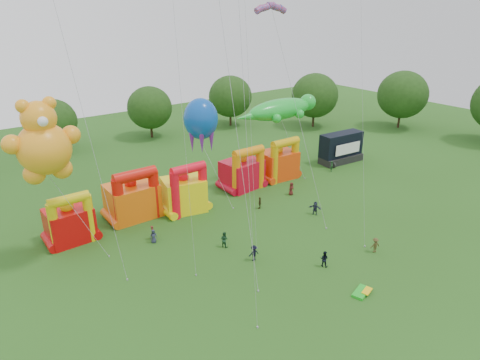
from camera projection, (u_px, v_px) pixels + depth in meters
ground at (370, 320)px, 34.47m from camera, size 160.00×160.00×0.00m
tree_ring at (362, 255)px, 31.88m from camera, size 126.35×128.48×12.07m
bouncy_castle_0 at (70, 222)px, 45.09m from camera, size 4.68×3.81×5.79m
bouncy_castle_1 at (133, 198)px, 50.10m from camera, size 5.61×4.51×6.43m
bouncy_castle_2 at (185, 192)px, 51.73m from camera, size 5.56×4.82×6.38m
bouncy_castle_3 at (243, 172)px, 58.26m from camera, size 5.58×4.70×6.12m
bouncy_castle_4 at (279, 162)px, 61.60m from camera, size 5.33×4.40×6.22m
stage_trailer at (341, 148)px, 67.92m from camera, size 7.49×3.31×4.80m
teddy_bear_kite at (56, 169)px, 38.52m from camera, size 7.23×4.67×16.36m
gecko_kite at (283, 118)px, 61.77m from camera, size 14.64×7.42×11.08m
octopus_kite at (202, 126)px, 54.63m from camera, size 4.42×9.36×12.71m
parafoil_kites at (213, 122)px, 39.09m from camera, size 26.09×15.18×32.34m
diamond_kites at (258, 91)px, 37.16m from camera, size 19.49×15.86×37.35m
folded_kite_bundle at (362, 292)px, 37.55m from camera, size 2.21×1.54×0.31m
spectator_0 at (153, 236)px, 45.28m from camera, size 0.84×0.65×1.53m
spectator_1 at (153, 232)px, 45.92m from camera, size 0.66×0.71×1.62m
spectator_2 at (224, 239)px, 44.47m from camera, size 0.93×1.03×1.73m
spectator_3 at (254, 253)px, 42.09m from camera, size 1.14×0.73×1.68m
spectator_4 at (260, 203)px, 52.84m from camera, size 0.95×0.85×1.55m
spectator_5 at (315, 208)px, 51.36m from camera, size 1.22×1.58×1.67m
spectator_6 at (291, 189)px, 56.59m from camera, size 0.90×0.63×1.76m
spectator_7 at (332, 166)px, 64.56m from camera, size 0.70×0.69×1.63m
spectator_8 at (324, 259)px, 41.18m from camera, size 0.93×1.00×1.65m
spectator_9 at (375, 245)px, 43.52m from camera, size 1.18×0.87×1.63m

